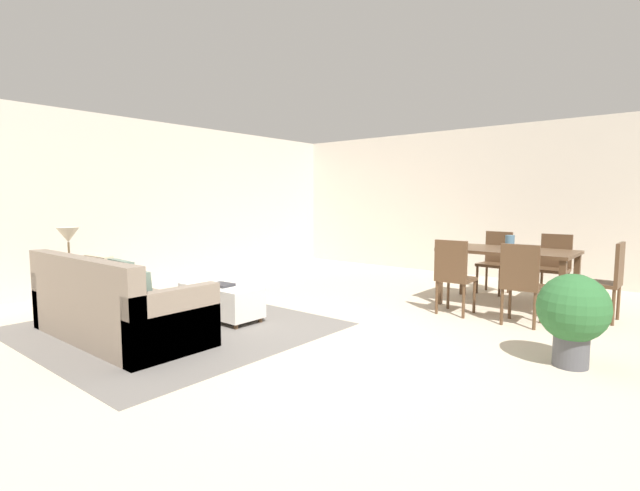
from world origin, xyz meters
TOP-DOWN VIEW (x-y plane):
  - ground_plane at (0.00, 0.00)m, footprint 10.80×10.80m
  - wall_back at (0.00, 5.00)m, footprint 9.00×0.12m
  - wall_left at (-4.50, 0.50)m, footprint 0.12×11.00m
  - area_rug at (-1.75, -0.59)m, footprint 3.00×2.80m
  - couch at (-1.87, -1.20)m, footprint 2.09×0.91m
  - ottoman_table at (-1.64, -0.04)m, footprint 1.05×0.46m
  - side_table at (-3.21, -1.08)m, footprint 0.40×0.40m
  - table_lamp at (-3.21, -1.08)m, footprint 0.26×0.26m
  - dining_table at (0.75, 2.72)m, footprint 1.61×0.92m
  - dining_chair_near_left at (0.39, 1.88)m, footprint 0.40×0.40m
  - dining_chair_near_right at (1.17, 1.89)m, footprint 0.42×0.42m
  - dining_chair_far_left at (0.32, 3.58)m, footprint 0.42×0.42m
  - dining_chair_far_right at (1.13, 3.57)m, footprint 0.41×0.41m
  - dining_chair_head_east at (1.89, 2.72)m, footprint 0.41×0.41m
  - vase_centerpiece at (0.77, 2.74)m, footprint 0.11×0.11m
  - book_on_ottoman at (-1.59, -0.07)m, footprint 0.27×0.22m
  - potted_plant at (1.88, 0.85)m, footprint 0.57×0.57m

SIDE VIEW (x-z plane):
  - ground_plane at x=0.00m, z-range 0.00..0.00m
  - area_rug at x=-1.75m, z-range 0.00..0.01m
  - ottoman_table at x=-1.64m, z-range 0.03..0.43m
  - couch at x=-1.87m, z-range -0.13..0.73m
  - book_on_ottoman at x=-1.59m, z-range 0.40..0.43m
  - side_table at x=-3.21m, z-range 0.16..0.71m
  - potted_plant at x=1.88m, z-range 0.07..0.86m
  - dining_chair_near_left at x=0.39m, z-range 0.06..0.98m
  - dining_chair_near_right at x=1.17m, z-range 0.06..0.98m
  - dining_chair_far_left at x=0.32m, z-range 0.06..0.98m
  - dining_chair_far_right at x=1.13m, z-range 0.06..0.98m
  - dining_chair_head_east at x=1.89m, z-range 0.06..0.98m
  - dining_table at x=0.75m, z-range 0.29..1.05m
  - vase_centerpiece at x=0.77m, z-range 0.76..0.94m
  - table_lamp at x=-3.21m, z-range 0.69..1.22m
  - wall_back at x=0.00m, z-range 0.00..2.70m
  - wall_left at x=-4.50m, z-range 0.00..2.70m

